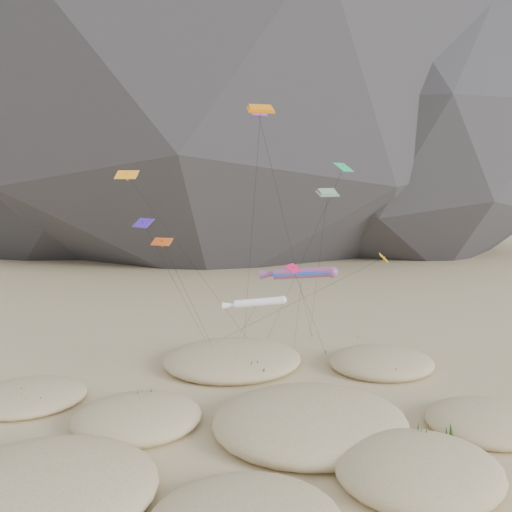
{
  "coord_description": "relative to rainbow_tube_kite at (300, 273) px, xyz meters",
  "views": [
    {
      "loc": [
        -6.88,
        -35.51,
        20.64
      ],
      "look_at": [
        -0.53,
        12.0,
        13.25
      ],
      "focal_mm": 35.0,
      "sensor_mm": 36.0,
      "label": 1
    }
  ],
  "objects": [
    {
      "name": "dune_grass",
      "position": [
        -4.5,
        -7.9,
        -10.74
      ],
      "size": [
        41.4,
        28.39,
        1.52
      ],
      "color": "black",
      "rests_on": "ground"
    },
    {
      "name": "multi_parafoil",
      "position": [
        3.26,
        2.37,
        7.49
      ],
      "size": [
        3.22,
        14.92,
        19.76
      ],
      "color": "#D94816",
      "rests_on": "ground"
    },
    {
      "name": "orange_parafoil",
      "position": [
        -3.91,
        0.08,
        15.05
      ],
      "size": [
        2.58,
        15.57,
        27.49
      ],
      "color": "orange",
      "rests_on": "ground"
    },
    {
      "name": "ground",
      "position": [
        -3.71,
        -11.32,
        -11.58
      ],
      "size": [
        500.0,
        500.0,
        0.0
      ],
      "primitive_type": "plane",
      "color": "#CCB789",
      "rests_on": "ground"
    },
    {
      "name": "kite_stakes",
      "position": [
        -1.44,
        11.96,
        -11.43
      ],
      "size": [
        23.35,
        6.72,
        0.3
      ],
      "color": "#3F2D1E",
      "rests_on": "ground"
    },
    {
      "name": "white_tube_kite",
      "position": [
        -4.67,
        -2.34,
        -2.22
      ],
      "size": [
        6.03,
        17.43,
        9.97
      ],
      "color": "white",
      "rests_on": "ground"
    },
    {
      "name": "delta_kites",
      "position": [
        -5.24,
        0.94,
        6.07
      ],
      "size": [
        26.52,
        19.72,
        27.39
      ],
      "color": "purple",
      "rests_on": "ground"
    },
    {
      "name": "dunes",
      "position": [
        -6.09,
        -7.86,
        -10.9
      ],
      "size": [
        50.33,
        38.59,
        3.52
      ],
      "color": "#CCB789",
      "rests_on": "ground"
    },
    {
      "name": "rainbow_tube_kite",
      "position": [
        0.0,
        0.0,
        0.0
      ],
      "size": [
        7.35,
        12.9,
        12.45
      ],
      "color": "#FF371A",
      "rests_on": "ground"
    }
  ]
}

